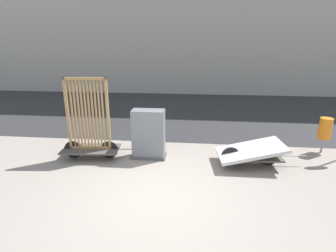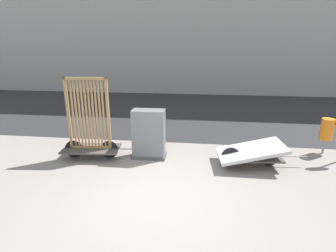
{
  "view_description": "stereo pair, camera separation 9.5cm",
  "coord_description": "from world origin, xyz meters",
  "px_view_note": "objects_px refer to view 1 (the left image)",
  "views": [
    {
      "loc": [
        0.69,
        -4.74,
        3.08
      ],
      "look_at": [
        0.0,
        1.8,
        1.02
      ],
      "focal_mm": 28.0,
      "sensor_mm": 36.0,
      "label": 1
    },
    {
      "loc": [
        0.78,
        -4.73,
        3.08
      ],
      "look_at": [
        0.0,
        1.8,
        1.02
      ],
      "focal_mm": 28.0,
      "sensor_mm": 36.0,
      "label": 2
    }
  ],
  "objects_px": {
    "bike_cart_with_bedframe": "(90,133)",
    "utility_cabinet": "(149,136)",
    "trash_bin": "(325,129)",
    "bike_cart_with_mattress": "(250,152)"
  },
  "relations": [
    {
      "from": "bike_cart_with_bedframe",
      "to": "trash_bin",
      "type": "distance_m",
      "value": 6.72
    },
    {
      "from": "bike_cart_with_bedframe",
      "to": "utility_cabinet",
      "type": "xyz_separation_m",
      "value": [
        1.6,
        0.24,
        -0.11
      ]
    },
    {
      "from": "bike_cart_with_bedframe",
      "to": "trash_bin",
      "type": "bearing_deg",
      "value": 4.4
    },
    {
      "from": "bike_cart_with_bedframe",
      "to": "utility_cabinet",
      "type": "distance_m",
      "value": 1.62
    },
    {
      "from": "trash_bin",
      "to": "bike_cart_with_mattress",
      "type": "bearing_deg",
      "value": -154.36
    },
    {
      "from": "bike_cart_with_mattress",
      "to": "trash_bin",
      "type": "distance_m",
      "value": 2.57
    },
    {
      "from": "bike_cart_with_bedframe",
      "to": "trash_bin",
      "type": "xyz_separation_m",
      "value": [
        6.63,
        1.1,
        -0.02
      ]
    },
    {
      "from": "utility_cabinet",
      "to": "trash_bin",
      "type": "bearing_deg",
      "value": 9.74
    },
    {
      "from": "bike_cart_with_bedframe",
      "to": "utility_cabinet",
      "type": "bearing_deg",
      "value": 3.36
    },
    {
      "from": "bike_cart_with_bedframe",
      "to": "trash_bin",
      "type": "height_order",
      "value": "bike_cart_with_bedframe"
    }
  ]
}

